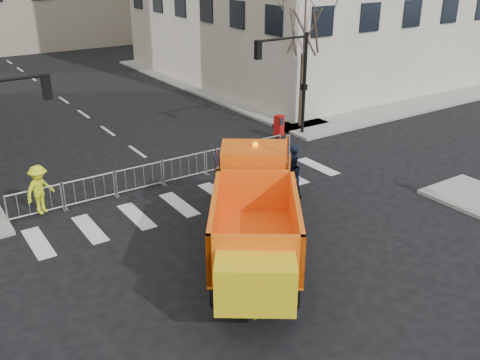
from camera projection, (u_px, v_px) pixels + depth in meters
ground at (289, 257)px, 17.30m from camera, size 120.00×120.00×0.00m
sidewalk_back at (169, 172)px, 23.76m from camera, size 64.00×5.00×0.15m
traffic_light_right at (304, 85)px, 27.84m from camera, size 0.18×0.18×5.40m
crowd_barriers at (163, 173)px, 22.50m from camera, size 12.60×0.60×1.10m
street_tree at (303, 61)px, 28.55m from camera, size 3.00×3.00×7.50m
plow_truck at (255, 213)px, 16.51m from camera, size 7.68×9.40×3.76m
cop_a at (293, 169)px, 21.61m from camera, size 0.88×0.85×2.03m
cop_b at (292, 177)px, 21.16m from camera, size 1.08×0.98×1.81m
cop_c at (264, 167)px, 21.94m from camera, size 0.79×1.25×1.98m
worker at (40, 189)px, 19.60m from camera, size 1.40×1.18×1.87m
newspaper_box at (279, 126)px, 28.06m from camera, size 0.56×0.54×1.10m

